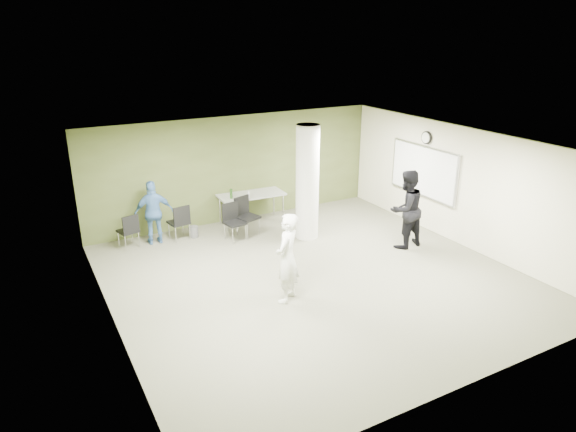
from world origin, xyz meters
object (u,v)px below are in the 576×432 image
woman_white (287,258)px  man_blue (154,213)px  folding_table (251,196)px  chair_back_left (129,229)px  man_black (406,209)px

woman_white → man_blue: bearing=-109.1°
folding_table → man_blue: 2.57m
chair_back_left → man_black: man_black is taller
folding_table → man_black: size_ratio=0.94×
man_black → man_blue: (-5.11, 3.02, -0.16)m
chair_back_left → folding_table: bearing=167.0°
woman_white → man_blue: 4.21m
chair_back_left → man_blue: bearing=166.6°
chair_back_left → man_blue: size_ratio=0.54×
folding_table → man_blue: man_blue is taller
woman_white → man_blue: (-1.46, 3.95, -0.10)m
man_black → folding_table: bearing=-55.4°
woman_white → man_black: size_ratio=0.94×
chair_back_left → man_blue: (0.61, 0.02, 0.29)m
man_blue → chair_back_left: bearing=7.4°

